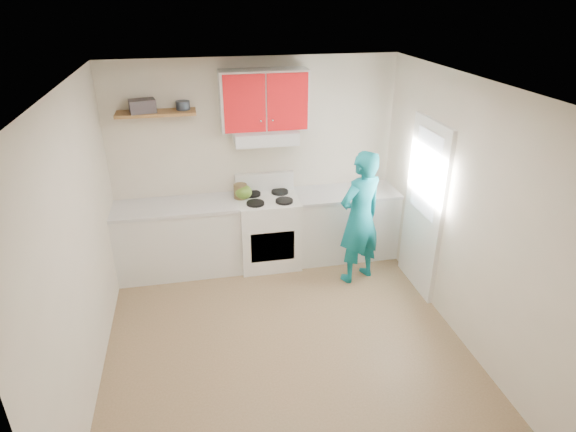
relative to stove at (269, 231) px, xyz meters
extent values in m
plane|color=brown|center=(-0.10, -1.57, -0.46)|extent=(3.80, 3.80, 0.00)
cube|color=white|center=(-0.10, -1.57, 2.14)|extent=(3.60, 3.80, 0.04)
cube|color=beige|center=(-0.10, 0.32, 0.84)|extent=(3.60, 0.04, 2.60)
cube|color=beige|center=(-0.10, -3.47, 0.84)|extent=(3.60, 0.04, 2.60)
cube|color=beige|center=(-1.90, -1.57, 0.84)|extent=(0.04, 3.80, 2.60)
cube|color=beige|center=(1.70, -1.57, 0.84)|extent=(0.04, 3.80, 2.60)
cube|color=white|center=(1.68, -0.88, 0.56)|extent=(0.05, 0.85, 2.05)
cube|color=white|center=(1.65, -0.88, 0.99)|extent=(0.01, 0.55, 0.95)
cube|color=silver|center=(-1.14, 0.02, -0.01)|extent=(1.52, 0.60, 0.90)
cube|color=silver|center=(1.04, 0.02, -0.01)|extent=(1.32, 0.60, 0.90)
cube|color=white|center=(0.00, 0.00, 0.00)|extent=(0.76, 0.65, 0.92)
cube|color=silver|center=(0.00, 0.10, 1.24)|extent=(0.76, 0.44, 0.15)
cube|color=#B71013|center=(0.00, 0.16, 1.66)|extent=(1.02, 0.33, 0.70)
cube|color=brown|center=(-1.25, 0.18, 1.56)|extent=(0.90, 0.30, 0.04)
cube|color=#3C3539|center=(-1.39, 0.16, 1.65)|extent=(0.32, 0.26, 0.15)
cylinder|color=#333D4C|center=(-0.94, 0.21, 1.63)|extent=(0.19, 0.19, 0.10)
ellipsoid|color=#4F7520|center=(-0.30, 0.06, 0.55)|extent=(0.23, 0.23, 0.18)
cylinder|color=brown|center=(-0.33, 0.09, 0.54)|extent=(0.21, 0.21, 0.20)
cube|color=olive|center=(0.82, 0.03, 0.45)|extent=(0.30, 0.23, 0.02)
cube|color=red|center=(1.52, -0.03, 0.44)|extent=(0.37, 0.33, 0.01)
imported|color=#0E7380|center=(1.01, -0.60, 0.38)|extent=(0.72, 0.61, 1.67)
camera|label=1|loc=(-0.85, -5.48, 2.86)|focal=29.91mm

